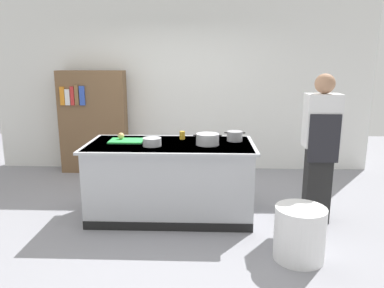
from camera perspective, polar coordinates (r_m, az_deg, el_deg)
The scene contains 12 objects.
ground_plane at distance 4.64m, azimuth -3.24°, elevation -10.83°, with size 10.00×10.00×0.00m, color gray.
back_wall at distance 6.35m, azimuth -1.64°, elevation 9.56°, with size 6.40×0.12×3.00m, color white.
counter_island at distance 4.47m, azimuth -3.31°, elevation -5.36°, with size 1.98×0.98×0.90m.
cutting_board at distance 4.52m, azimuth -10.11°, elevation 0.49°, with size 0.40×0.28×0.02m, color green.
onion at distance 4.57m, azimuth -10.93°, elevation 1.24°, with size 0.08×0.08×0.08m, color tan.
stock_pot at distance 4.27m, azimuth 2.41°, elevation 0.74°, with size 0.33×0.27×0.13m.
sauce_pan at distance 4.50m, azimuth 6.63°, elevation 1.22°, with size 0.25×0.19×0.12m.
mixing_bowl at distance 4.24m, azimuth -6.20°, elevation 0.33°, with size 0.21×0.21×0.09m, color #B7BABF.
juice_cup at distance 4.58m, azimuth -1.52°, elevation 1.36°, with size 0.07×0.07×0.10m, color yellow.
trash_bin at distance 3.73m, azimuth 16.31°, elevation -13.13°, with size 0.48×0.48×0.52m, color white.
person_chef at distance 4.42m, azimuth 19.22°, elevation -0.25°, with size 0.38×0.25×1.72m.
bookshelf at distance 6.39m, azimuth -15.01°, elevation 3.31°, with size 1.10×0.31×1.70m.
Camera 1 is at (0.41, -4.23, 1.85)m, focal length 34.47 mm.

